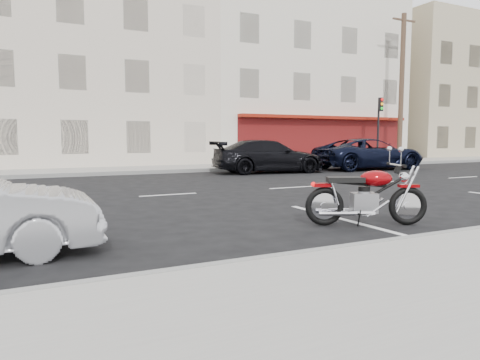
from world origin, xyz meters
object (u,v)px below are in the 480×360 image
(utility_pole, at_px, (402,87))
(fire_hydrant, at_px, (357,155))
(suv_far, at_px, (369,154))
(car_far, at_px, (268,156))
(motorcycle, at_px, (410,197))
(traffic_light, at_px, (379,121))

(utility_pole, bearing_deg, fire_hydrant, -178.36)
(suv_far, relative_size, car_far, 1.09)
(car_far, bearing_deg, suv_far, -86.65)
(utility_pole, height_order, motorcycle, utility_pole)
(utility_pole, xyz_separation_m, suv_far, (-5.78, -3.60, -3.97))
(traffic_light, height_order, suv_far, traffic_light)
(utility_pole, distance_m, fire_hydrant, 5.48)
(traffic_light, distance_m, motorcycle, 19.20)
(suv_far, xyz_separation_m, car_far, (-5.53, 0.36, -0.03))
(fire_hydrant, xyz_separation_m, suv_far, (-2.28, -3.50, 0.24))
(traffic_light, bearing_deg, motorcycle, -132.01)
(utility_pole, relative_size, car_far, 1.78)
(suv_far, distance_m, car_far, 5.54)
(suv_far, bearing_deg, car_far, 91.13)
(utility_pole, bearing_deg, car_far, -164.02)
(traffic_light, xyz_separation_m, car_far, (-9.31, -2.97, -1.82))
(motorcycle, distance_m, car_far, 11.74)
(fire_hydrant, bearing_deg, car_far, -158.10)
(motorcycle, relative_size, car_far, 0.40)
(traffic_light, relative_size, suv_far, 0.69)
(fire_hydrant, relative_size, car_far, 0.14)
(utility_pole, relative_size, motorcycle, 4.39)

